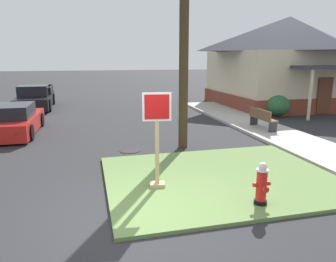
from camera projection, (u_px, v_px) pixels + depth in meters
name	position (u px, v px, depth m)	size (l,w,h in m)	color
ground_plane	(138.00, 219.00, 6.26)	(160.00, 160.00, 0.00)	#2B2B2D
grass_corner_patch	(220.00, 177.00, 8.33)	(5.90, 4.65, 0.08)	#668447
sidewalk_strip	(269.00, 131.00, 13.53)	(2.20, 17.84, 0.12)	#B2AFA8
fire_hydrant	(262.00, 184.00, 6.63)	(0.38, 0.34, 0.92)	black
stop_sign	(157.00, 143.00, 7.41)	(0.65, 0.33, 2.26)	tan
manhole_cover	(130.00, 151.00, 10.84)	(0.70, 0.70, 0.02)	black
parked_sedan_red	(13.00, 121.00, 13.14)	(1.98, 4.39, 1.25)	red
pickup_truck_black	(35.00, 99.00, 19.83)	(2.12, 5.44, 1.48)	black
street_bench	(262.00, 118.00, 13.64)	(0.42, 1.69, 0.85)	brown
utility_pole	(184.00, 3.00, 10.19)	(1.63, 0.32, 9.28)	#42301E
corner_house	(287.00, 61.00, 20.69)	(8.85, 9.04, 5.66)	brown
shrub_near_porch	(276.00, 106.00, 17.20)	(1.45, 1.45, 1.16)	#2C6137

